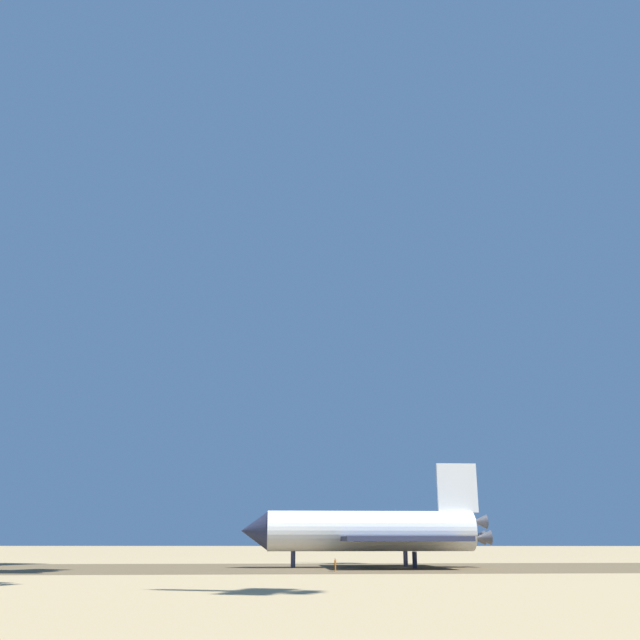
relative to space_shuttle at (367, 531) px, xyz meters
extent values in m
plane|color=tan|center=(-5.13, -2.18, -5.35)|extent=(1200.00, 1200.00, 0.00)
cube|color=brown|center=(-0.53, -0.06, -5.34)|extent=(442.18, 91.53, 0.02)
cylinder|color=white|center=(-0.53, -0.06, 0.05)|extent=(32.46, 9.44, 6.00)
cone|color=#2D334C|center=(17.36, 1.90, 0.05)|extent=(4.60, 6.10, 5.70)
ellipsoid|color=white|center=(12.39, 1.35, 1.70)|extent=(6.80, 4.67, 2.40)
cube|color=#2D334C|center=(-4.51, -0.49, -1.15)|extent=(20.50, 25.81, 0.70)
cube|color=white|center=(-14.45, -1.58, 6.65)|extent=(6.43, 1.29, 7.60)
cone|color=#595960|center=(-17.63, -1.93, 1.45)|extent=(2.62, 2.45, 2.20)
cone|color=#595960|center=(-17.46, -3.52, -0.95)|extent=(2.62, 2.45, 2.20)
cone|color=#595960|center=(-17.81, -0.34, -0.95)|extent=(2.62, 2.45, 2.20)
cylinder|color=#2D334C|center=(11.39, 1.25, -4.15)|extent=(0.70, 0.70, 2.40)
cylinder|color=#2D334C|center=(-6.11, -4.29, -4.15)|extent=(0.70, 0.70, 2.40)
cylinder|color=#2D334C|center=(-6.89, 2.87, -4.15)|extent=(0.70, 0.70, 2.40)
cylinder|color=orange|center=(4.75, 15.71, -4.92)|extent=(0.17, 0.17, 0.85)
cylinder|color=orange|center=(4.75, 15.49, -4.92)|extent=(0.17, 0.17, 0.85)
cube|color=orange|center=(4.75, 15.60, -4.19)|extent=(0.26, 0.41, 0.62)
sphere|color=tan|center=(4.75, 15.60, -3.73)|extent=(0.23, 0.23, 0.23)
cylinder|color=orange|center=(4.76, 15.87, -4.16)|extent=(0.11, 0.11, 0.56)
cylinder|color=orange|center=(4.74, 15.33, -4.16)|extent=(0.11, 0.11, 0.56)
camera|label=1|loc=(3.26, 114.24, -1.57)|focal=39.63mm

